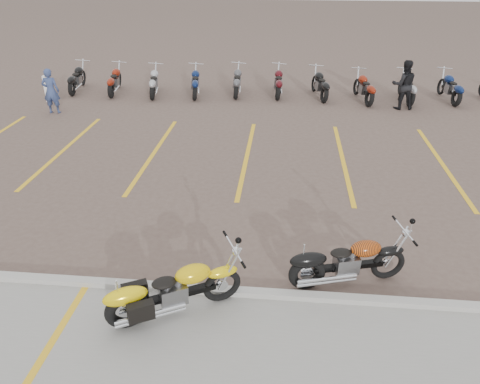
% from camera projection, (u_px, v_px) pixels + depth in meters
% --- Properties ---
extents(ground, '(100.00, 100.00, 0.00)m').
position_uv_depth(ground, '(230.00, 231.00, 9.79)').
color(ground, brown).
rests_on(ground, ground).
extents(curb, '(60.00, 0.18, 0.12)m').
position_uv_depth(curb, '(217.00, 291.00, 7.99)').
color(curb, '#ADAAA3').
rests_on(curb, ground).
extents(parking_stripes, '(38.00, 5.50, 0.01)m').
position_uv_depth(parking_stripes, '(247.00, 156.00, 13.31)').
color(parking_stripes, yellow).
rests_on(parking_stripes, ground).
extents(yellow_cruiser, '(2.03, 1.17, 0.92)m').
position_uv_depth(yellow_cruiser, '(171.00, 291.00, 7.37)').
color(yellow_cruiser, black).
rests_on(yellow_cruiser, ground).
extents(flame_cruiser, '(2.07, 0.71, 0.87)m').
position_uv_depth(flame_cruiser, '(345.00, 263.00, 8.06)').
color(flame_cruiser, black).
rests_on(flame_cruiser, ground).
extents(person_a, '(0.62, 0.45, 1.59)m').
position_uv_depth(person_a, '(51.00, 91.00, 16.48)').
color(person_a, navy).
rests_on(person_a, ground).
extents(person_b, '(0.87, 0.69, 1.77)m').
position_uv_depth(person_b, '(404.00, 85.00, 16.88)').
color(person_b, black).
rests_on(person_b, ground).
extents(bollard, '(0.16, 0.16, 1.00)m').
position_uv_depth(bollard, '(47.00, 89.00, 17.86)').
color(bollard, white).
rests_on(bollard, ground).
extents(bg_bike_row, '(22.31, 2.06, 1.10)m').
position_uv_depth(bg_bike_row, '(341.00, 85.00, 18.20)').
color(bg_bike_row, black).
rests_on(bg_bike_row, ground).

